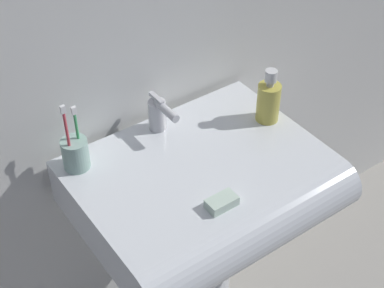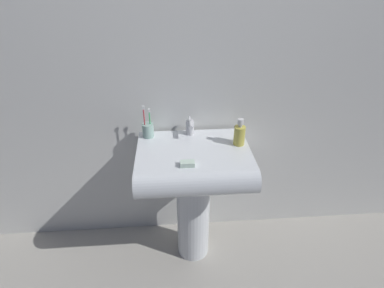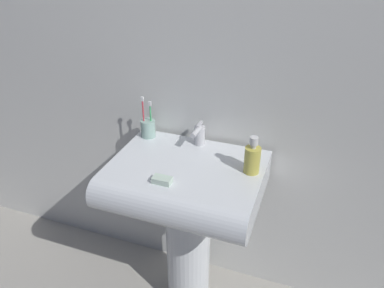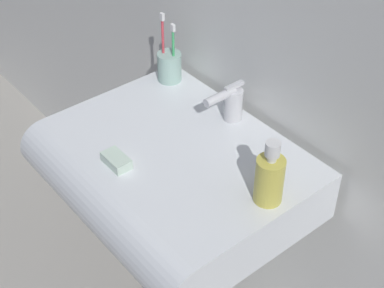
% 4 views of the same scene
% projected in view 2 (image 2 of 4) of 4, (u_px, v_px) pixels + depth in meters
% --- Properties ---
extents(ground_plane, '(6.00, 6.00, 0.00)m').
position_uv_depth(ground_plane, '(193.00, 249.00, 2.05)').
color(ground_plane, '#ADA89E').
rests_on(ground_plane, ground).
extents(wall_back, '(5.00, 0.05, 2.40)m').
position_uv_depth(wall_back, '(190.00, 64.00, 1.66)').
color(wall_back, silver).
rests_on(wall_back, ground).
extents(sink_pedestal, '(0.20, 0.20, 0.68)m').
position_uv_depth(sink_pedestal, '(193.00, 212.00, 1.88)').
color(sink_pedestal, white).
rests_on(sink_pedestal, ground).
extents(sink_basin, '(0.62, 0.50, 0.13)m').
position_uv_depth(sink_basin, '(194.00, 164.00, 1.63)').
color(sink_basin, white).
rests_on(sink_basin, sink_pedestal).
extents(faucet, '(0.05, 0.12, 0.10)m').
position_uv_depth(faucet, '(190.00, 127.00, 1.74)').
color(faucet, silver).
rests_on(faucet, sink_basin).
extents(toothbrush_cup, '(0.07, 0.07, 0.20)m').
position_uv_depth(toothbrush_cup, '(148.00, 130.00, 1.73)').
color(toothbrush_cup, '#99BFB2').
rests_on(toothbrush_cup, sink_basin).
extents(soap_bottle, '(0.06, 0.06, 0.16)m').
position_uv_depth(soap_bottle, '(239.00, 135.00, 1.64)').
color(soap_bottle, gold).
rests_on(soap_bottle, sink_basin).
extents(bar_soap, '(0.07, 0.04, 0.02)m').
position_uv_depth(bar_soap, '(187.00, 164.00, 1.49)').
color(bar_soap, silver).
rests_on(bar_soap, sink_basin).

